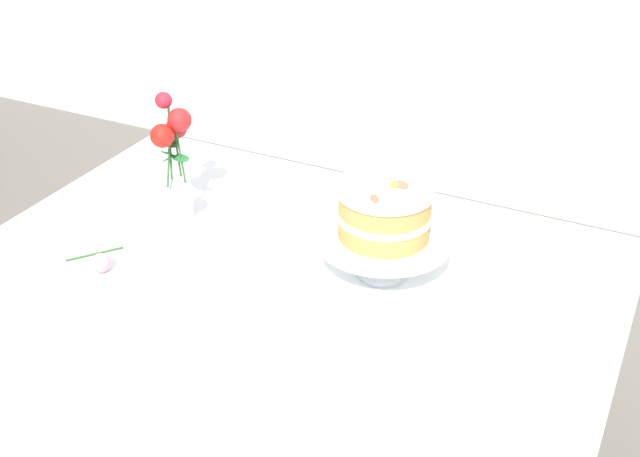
# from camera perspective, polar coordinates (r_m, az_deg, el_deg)

# --- Properties ---
(dining_table) EXTENTS (1.40, 1.00, 0.74)m
(dining_table) POSITION_cam_1_polar(r_m,az_deg,el_deg) (1.76, -3.03, -6.13)
(dining_table) COLOR white
(dining_table) RESTS_ON ground
(linen_napkin) EXTENTS (0.36, 0.36, 0.00)m
(linen_napkin) POSITION_cam_1_polar(r_m,az_deg,el_deg) (1.73, 4.41, -3.26)
(linen_napkin) COLOR white
(linen_napkin) RESTS_ON dining_table
(cake_stand) EXTENTS (0.29, 0.29, 0.10)m
(cake_stand) POSITION_cam_1_polar(r_m,az_deg,el_deg) (1.69, 4.51, -0.95)
(cake_stand) COLOR silver
(cake_stand) RESTS_ON linen_napkin
(layer_cake) EXTENTS (0.20, 0.20, 0.12)m
(layer_cake) POSITION_cam_1_polar(r_m,az_deg,el_deg) (1.65, 4.62, 1.29)
(layer_cake) COLOR tan
(layer_cake) RESTS_ON cake_stand
(flower_vase) EXTENTS (0.09, 0.11, 0.32)m
(flower_vase) POSITION_cam_1_polar(r_m,az_deg,el_deg) (1.90, -10.20, 4.53)
(flower_vase) COLOR silver
(flower_vase) RESTS_ON dining_table
(fallen_rose) EXTENTS (0.12, 0.12, 0.04)m
(fallen_rose) POSITION_cam_1_polar(r_m,az_deg,el_deg) (1.79, -15.32, -2.35)
(fallen_rose) COLOR #2D6028
(fallen_rose) RESTS_ON dining_table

